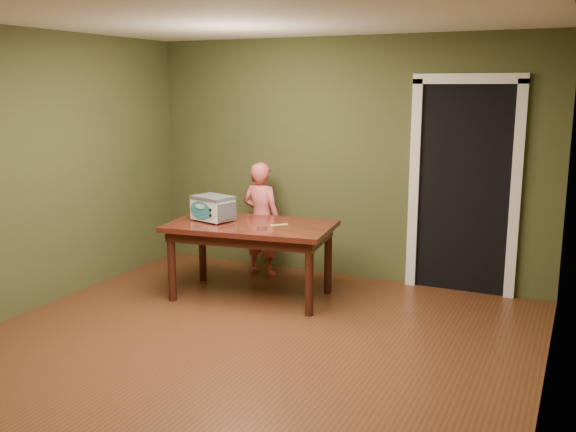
% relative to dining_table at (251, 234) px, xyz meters
% --- Properties ---
extents(floor, '(5.00, 5.00, 0.00)m').
position_rel_dining_table_xyz_m(floor, '(0.55, -1.40, -0.65)').
color(floor, '#5A2D19').
rests_on(floor, ground).
extents(room_shell, '(4.52, 5.02, 2.61)m').
position_rel_dining_table_xyz_m(room_shell, '(0.55, -1.40, 1.06)').
color(room_shell, '#454726').
rests_on(room_shell, ground).
extents(doorway, '(1.10, 0.66, 2.25)m').
position_rel_dining_table_xyz_m(doorway, '(1.85, 1.39, 0.41)').
color(doorway, black).
rests_on(doorway, ground).
extents(dining_table, '(1.70, 1.10, 0.75)m').
position_rel_dining_table_xyz_m(dining_table, '(0.00, 0.00, 0.00)').
color(dining_table, black).
rests_on(dining_table, floor).
extents(toy_oven, '(0.46, 0.37, 0.25)m').
position_rel_dining_table_xyz_m(toy_oven, '(-0.41, -0.04, 0.24)').
color(toy_oven, '#4C4F54').
rests_on(toy_oven, dining_table).
extents(baking_pan, '(0.10, 0.10, 0.02)m').
position_rel_dining_table_xyz_m(baking_pan, '(0.19, -0.14, 0.11)').
color(baking_pan, silver).
rests_on(baking_pan, dining_table).
extents(spatula, '(0.15, 0.14, 0.01)m').
position_rel_dining_table_xyz_m(spatula, '(0.28, 0.06, 0.10)').
color(spatula, '#F5DF6A').
rests_on(spatula, dining_table).
extents(child, '(0.49, 0.35, 1.27)m').
position_rel_dining_table_xyz_m(child, '(-0.26, 0.73, -0.02)').
color(child, '#D35757').
rests_on(child, floor).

